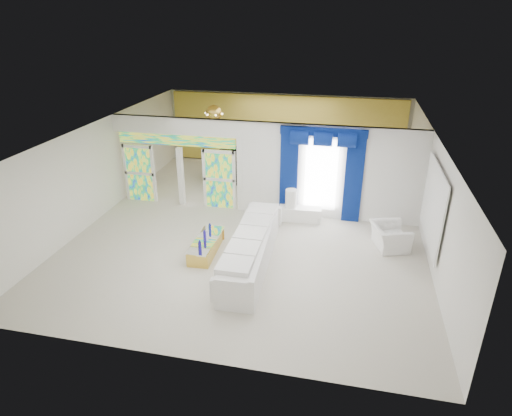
% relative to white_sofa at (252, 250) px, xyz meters
% --- Properties ---
extents(floor, '(12.00, 12.00, 0.00)m').
position_rel_white_sofa_xyz_m(floor, '(-0.42, 2.31, -0.40)').
color(floor, '#B7AF9E').
rests_on(floor, ground).
extents(dividing_wall, '(5.70, 0.18, 3.00)m').
position_rel_white_sofa_xyz_m(dividing_wall, '(1.73, 3.31, 1.10)').
color(dividing_wall, white).
rests_on(dividing_wall, ground).
extents(dividing_header, '(4.30, 0.18, 0.55)m').
position_rel_white_sofa_xyz_m(dividing_header, '(-3.27, 3.31, 2.32)').
color(dividing_header, white).
rests_on(dividing_header, dividing_wall).
extents(stained_panel_left, '(0.95, 0.04, 2.00)m').
position_rel_white_sofa_xyz_m(stained_panel_left, '(-4.70, 3.31, 0.60)').
color(stained_panel_left, '#994C3F').
rests_on(stained_panel_left, ground).
extents(stained_panel_right, '(0.95, 0.04, 2.00)m').
position_rel_white_sofa_xyz_m(stained_panel_right, '(-1.85, 3.31, 0.60)').
color(stained_panel_right, '#994C3F').
rests_on(stained_panel_right, ground).
extents(stained_transom, '(4.00, 0.05, 0.35)m').
position_rel_white_sofa_xyz_m(stained_transom, '(-3.27, 3.31, 1.85)').
color(stained_transom, '#994C3F').
rests_on(stained_transom, dividing_header).
extents(window_pane, '(1.00, 0.02, 2.30)m').
position_rel_white_sofa_xyz_m(window_pane, '(1.48, 3.21, 1.05)').
color(window_pane, white).
rests_on(window_pane, dividing_wall).
extents(blue_drape_left, '(0.55, 0.10, 2.80)m').
position_rel_white_sofa_xyz_m(blue_drape_left, '(0.48, 3.18, 1.00)').
color(blue_drape_left, '#030B42').
rests_on(blue_drape_left, ground).
extents(blue_drape_right, '(0.55, 0.10, 2.80)m').
position_rel_white_sofa_xyz_m(blue_drape_right, '(2.48, 3.18, 1.00)').
color(blue_drape_right, '#030B42').
rests_on(blue_drape_right, ground).
extents(blue_pelmet, '(2.60, 0.12, 0.25)m').
position_rel_white_sofa_xyz_m(blue_pelmet, '(1.48, 3.18, 2.42)').
color(blue_pelmet, '#030B42').
rests_on(blue_pelmet, dividing_wall).
extents(wall_mirror, '(0.04, 2.70, 1.90)m').
position_rel_white_sofa_xyz_m(wall_mirror, '(4.52, 1.31, 1.15)').
color(wall_mirror, white).
rests_on(wall_mirror, ground).
extents(gold_curtains, '(9.70, 0.12, 2.90)m').
position_rel_white_sofa_xyz_m(gold_curtains, '(-0.42, 8.21, 1.10)').
color(gold_curtains, '#B58B2B').
rests_on(gold_curtains, ground).
extents(white_sofa, '(1.08, 4.26, 0.81)m').
position_rel_white_sofa_xyz_m(white_sofa, '(0.00, 0.00, 0.00)').
color(white_sofa, silver).
rests_on(white_sofa, ground).
extents(coffee_table, '(0.64, 1.73, 0.38)m').
position_rel_white_sofa_xyz_m(coffee_table, '(-1.35, 0.30, -0.21)').
color(coffee_table, gold).
rests_on(coffee_table, ground).
extents(console_table, '(1.34, 0.50, 0.44)m').
position_rel_white_sofa_xyz_m(console_table, '(0.92, 2.87, -0.18)').
color(console_table, white).
rests_on(console_table, ground).
extents(table_lamp, '(0.36, 0.36, 0.58)m').
position_rel_white_sofa_xyz_m(table_lamp, '(0.62, 2.87, 0.33)').
color(table_lamp, silver).
rests_on(table_lamp, console_table).
extents(armchair, '(1.18, 1.26, 0.68)m').
position_rel_white_sofa_xyz_m(armchair, '(3.59, 1.66, -0.06)').
color(armchair, silver).
rests_on(armchair, ground).
extents(grand_piano, '(1.68, 2.07, 0.96)m').
position_rel_white_sofa_xyz_m(grand_piano, '(-2.18, 6.37, 0.08)').
color(grand_piano, black).
rests_on(grand_piano, ground).
extents(piano_bench, '(0.93, 0.46, 0.30)m').
position_rel_white_sofa_xyz_m(piano_bench, '(-2.18, 4.77, -0.25)').
color(piano_bench, black).
rests_on(piano_bench, ground).
extents(tv_console, '(0.65, 0.60, 0.87)m').
position_rel_white_sofa_xyz_m(tv_console, '(-5.16, 4.56, 0.03)').
color(tv_console, tan).
rests_on(tv_console, ground).
extents(chandelier, '(0.60, 0.60, 0.60)m').
position_rel_white_sofa_xyz_m(chandelier, '(-2.72, 5.71, 2.25)').
color(chandelier, gold).
rests_on(chandelier, ceiling).
extents(decanters, '(0.17, 1.20, 0.25)m').
position_rel_white_sofa_xyz_m(decanters, '(-1.37, 0.30, 0.08)').
color(decanters, white).
rests_on(decanters, coffee_table).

